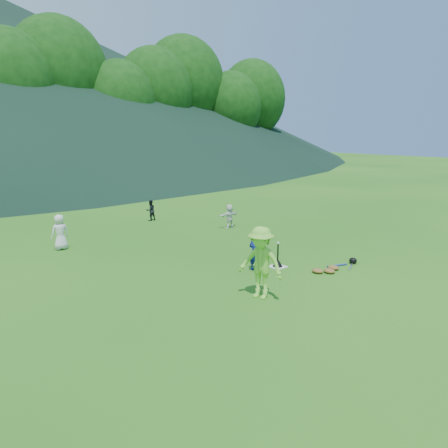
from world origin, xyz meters
The scene contains 12 objects.
ground centered at (0.00, 0.00, 0.00)m, with size 120.00×120.00×0.00m, color #1E5D15.
home_plate centered at (0.00, 0.00, 0.01)m, with size 0.45×0.45×0.02m, color silver.
baseball centered at (0.00, 0.00, 0.74)m, with size 0.08×0.08×0.08m, color white.
batter_child centered at (-0.77, 0.19, 0.55)m, with size 0.40×0.26×1.09m, color navy.
adult_coach centered at (-2.11, -1.41, 0.88)m, with size 1.14×0.66×1.76m, color #7DD13D.
fielder_a centered at (-4.26, 6.10, 0.61)m, with size 0.59×0.39×1.21m, color silver.
fielder_b centered at (0.63, 8.44, 0.47)m, with size 0.45×0.35×0.93m, color black.
fielder_d centered at (2.39, 5.03, 0.50)m, with size 0.92×0.29×0.99m, color white.
batting_tee centered at (0.00, 0.00, 0.13)m, with size 0.30×0.30×0.68m.
batter_gear centered at (-0.74, 0.19, 0.99)m, with size 0.73×0.26×0.45m.
equipment_pile centered at (1.07, -1.23, 0.07)m, with size 1.80×0.68×0.19m.
outfield_fence centered at (0.00, 28.00, 0.70)m, with size 70.07×0.08×1.33m.
Camera 1 is at (-9.19, -8.56, 3.97)m, focal length 35.00 mm.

